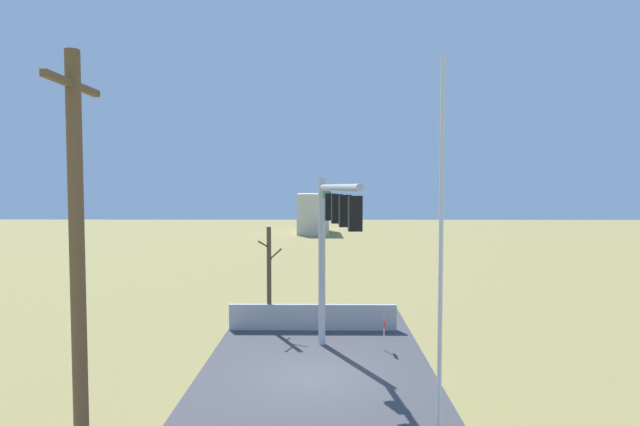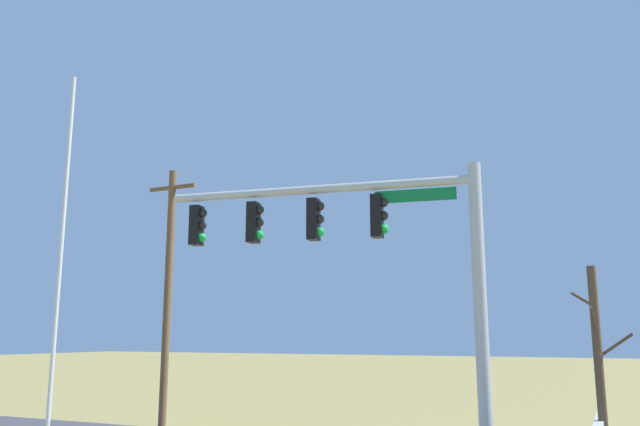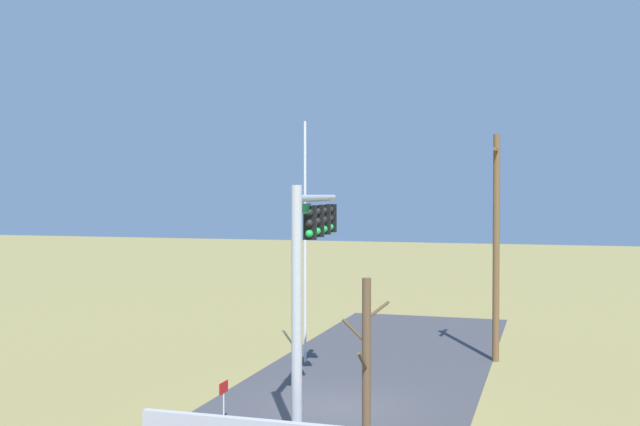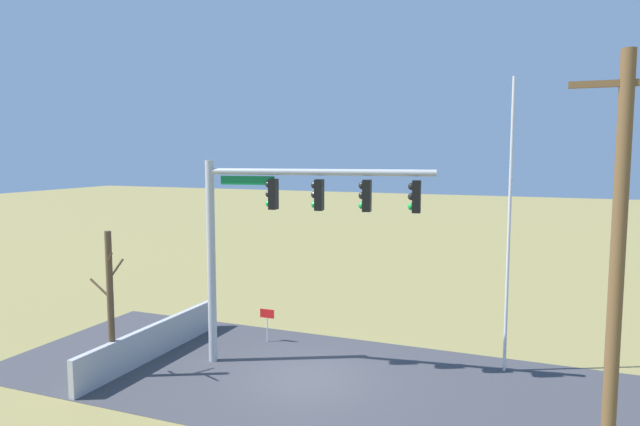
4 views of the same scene
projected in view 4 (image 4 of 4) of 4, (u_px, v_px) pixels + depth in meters
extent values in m
plane|color=olive|center=(307.00, 378.00, 17.59)|extent=(160.00, 160.00, 0.00)
cube|color=#3D3D42|center=(438.00, 398.00, 16.11)|extent=(28.00, 8.00, 0.01)
cube|color=#B7B5AD|center=(188.00, 357.00, 19.39)|extent=(6.00, 6.00, 0.01)
cube|color=#A8A8AD|center=(155.00, 341.00, 19.33)|extent=(0.20, 7.36, 1.14)
cylinder|color=#B2B5BA|center=(211.00, 262.00, 18.67)|extent=(0.28, 0.28, 6.65)
cylinder|color=#B2B5BA|center=(318.00, 172.00, 17.52)|extent=(7.12, 1.23, 0.20)
cube|color=#0F7238|center=(247.00, 180.00, 18.09)|extent=(1.79, 0.29, 0.28)
cube|color=black|center=(273.00, 194.00, 17.93)|extent=(0.29, 0.39, 0.96)
sphere|color=black|center=(269.00, 184.00, 17.93)|extent=(0.22, 0.22, 0.22)
sphere|color=black|center=(269.00, 194.00, 17.97)|extent=(0.22, 0.22, 0.22)
sphere|color=green|center=(269.00, 204.00, 18.00)|extent=(0.22, 0.22, 0.22)
cube|color=black|center=(319.00, 195.00, 17.58)|extent=(0.29, 0.39, 0.96)
sphere|color=black|center=(314.00, 185.00, 17.59)|extent=(0.22, 0.22, 0.22)
sphere|color=black|center=(314.00, 195.00, 17.62)|extent=(0.22, 0.22, 0.22)
sphere|color=green|center=(315.00, 205.00, 17.65)|extent=(0.22, 0.22, 0.22)
cube|color=black|center=(367.00, 196.00, 17.23)|extent=(0.29, 0.39, 0.96)
sphere|color=black|center=(362.00, 186.00, 17.24)|extent=(0.22, 0.22, 0.22)
sphere|color=black|center=(362.00, 196.00, 17.27)|extent=(0.22, 0.22, 0.22)
sphere|color=green|center=(362.00, 206.00, 17.30)|extent=(0.22, 0.22, 0.22)
cube|color=black|center=(417.00, 197.00, 16.89)|extent=(0.29, 0.39, 0.96)
sphere|color=black|center=(412.00, 186.00, 16.89)|extent=(0.22, 0.22, 0.22)
sphere|color=black|center=(411.00, 197.00, 16.92)|extent=(0.22, 0.22, 0.22)
sphere|color=green|center=(411.00, 207.00, 16.95)|extent=(0.22, 0.22, 0.22)
cylinder|color=silver|center=(509.00, 227.00, 17.67)|extent=(0.10, 0.10, 9.19)
cylinder|color=brown|center=(616.00, 292.00, 10.43)|extent=(0.26, 0.26, 8.71)
cube|color=brown|center=(627.00, 83.00, 10.04)|extent=(1.90, 0.12, 0.12)
cylinder|color=brown|center=(111.00, 305.00, 17.41)|extent=(0.20, 0.20, 4.55)
cylinder|color=brown|center=(100.00, 288.00, 17.49)|extent=(0.78, 0.07, 0.57)
cylinder|color=brown|center=(110.00, 257.00, 16.97)|extent=(0.54, 0.47, 0.39)
cylinder|color=brown|center=(116.00, 269.00, 17.54)|extent=(0.12, 0.61, 0.55)
cylinder|color=silver|center=(267.00, 330.00, 20.90)|extent=(0.04, 0.04, 0.90)
cube|color=red|center=(267.00, 314.00, 20.83)|extent=(0.56, 0.02, 0.32)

